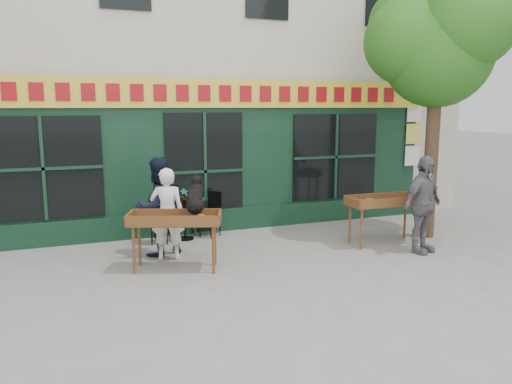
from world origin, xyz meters
TOP-DOWN VIEW (x-y plane):
  - ground at (0.00, 0.00)m, footprint 80.00×80.00m
  - building at (0.00, 5.97)m, footprint 14.00×7.26m
  - street_tree at (4.34, 0.36)m, footprint 3.05×2.90m
  - book_cart_center at (-1.15, 0.04)m, footprint 1.62×1.09m
  - dog at (-0.80, -0.01)m, footprint 0.52×0.68m
  - woman at (-1.15, 0.69)m, footprint 0.71×0.58m
  - book_cart_right at (3.09, 0.13)m, footprint 1.52×0.67m
  - man_right at (3.39, -0.62)m, footprint 1.16×0.76m
  - bistro_table at (-0.56, 1.91)m, footprint 0.60×0.60m
  - bistro_chair_left at (-1.19, 1.82)m, footprint 0.43×0.42m
  - bistro_chair_right at (0.07, 2.01)m, footprint 0.50×0.50m
  - potted_plant at (-0.56, 1.91)m, footprint 0.17×0.12m
  - man_left at (-1.26, 1.01)m, footprint 1.09×0.99m
  - chalkboard at (-0.04, 2.19)m, footprint 0.58×0.27m

SIDE VIEW (x-z plane):
  - ground at x=0.00m, z-range 0.00..0.00m
  - chalkboard at x=-0.04m, z-range 0.01..0.79m
  - bistro_table at x=-0.56m, z-range 0.16..0.92m
  - bistro_chair_left at x=-1.19m, z-range 0.08..1.03m
  - bistro_chair_right at x=0.07m, z-range 0.08..1.03m
  - book_cart_center at x=-1.15m, z-range 0.33..1.32m
  - book_cart_right at x=3.09m, z-range 0.33..1.32m
  - woman at x=-1.15m, z-range 0.00..1.66m
  - man_left at x=-1.26m, z-range 0.00..1.82m
  - potted_plant at x=-0.56m, z-range 0.76..1.07m
  - man_right at x=3.39m, z-range 0.00..1.84m
  - dog at x=-0.80m, z-range 0.99..1.59m
  - street_tree at x=4.34m, z-range 1.31..6.91m
  - building at x=0.00m, z-range -0.03..9.97m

